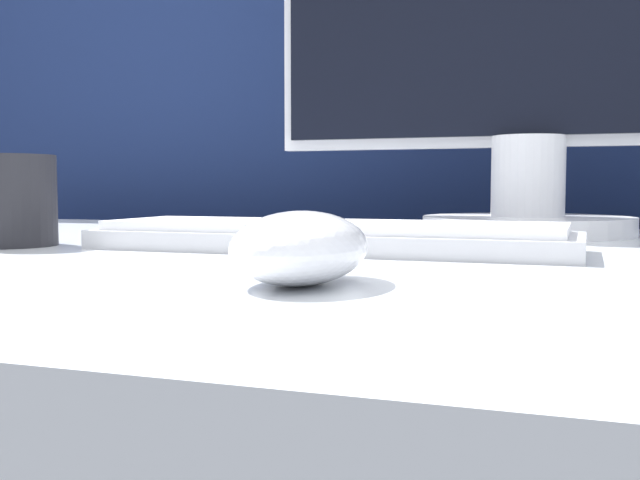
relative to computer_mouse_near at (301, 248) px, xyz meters
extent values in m
cube|color=navy|center=(0.03, 0.76, -0.02)|extent=(5.00, 0.03, 1.50)
ellipsoid|color=white|center=(0.00, 0.00, 0.00)|extent=(0.07, 0.11, 0.04)
cube|color=silver|center=(-0.05, 0.21, -0.01)|extent=(0.40, 0.13, 0.02)
cube|color=white|center=(-0.05, 0.21, 0.00)|extent=(0.38, 0.11, 0.01)
cylinder|color=white|center=(0.09, 0.47, -0.01)|extent=(0.23, 0.23, 0.02)
cylinder|color=white|center=(0.09, 0.47, 0.04)|extent=(0.08, 0.08, 0.09)
cylinder|color=#232328|center=(-0.34, 0.16, 0.02)|extent=(0.08, 0.08, 0.08)
camera|label=1|loc=(0.14, -0.38, 0.03)|focal=42.00mm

